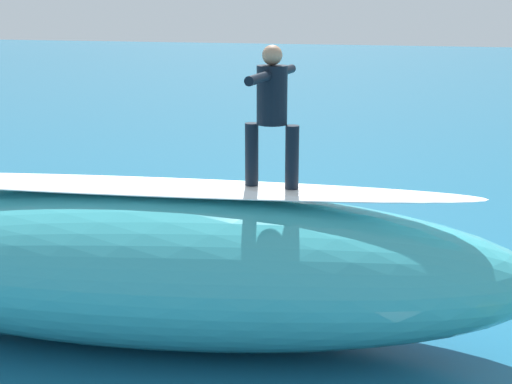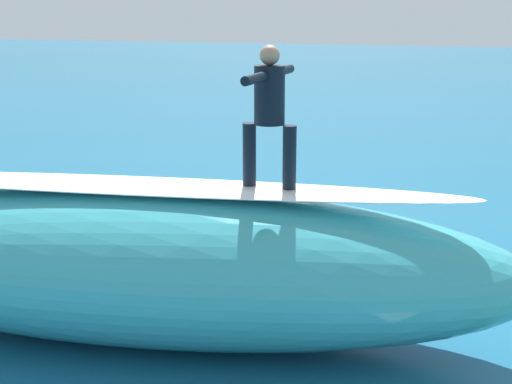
# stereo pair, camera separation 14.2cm
# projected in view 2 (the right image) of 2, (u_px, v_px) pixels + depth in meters

# --- Properties ---
(ground_plane) EXTENTS (120.00, 120.00, 0.00)m
(ground_plane) POSITION_uv_depth(u_px,v_px,m) (219.00, 283.00, 10.35)
(ground_plane) COLOR #196084
(wave_crest) EXTENTS (9.28, 3.46, 1.84)m
(wave_crest) POSITION_uv_depth(u_px,v_px,m) (145.00, 264.00, 8.51)
(wave_crest) COLOR teal
(wave_crest) RESTS_ON ground_plane
(wave_foam_lip) EXTENTS (7.75, 1.74, 0.08)m
(wave_foam_lip) POSITION_uv_depth(u_px,v_px,m) (142.00, 186.00, 8.27)
(wave_foam_lip) COLOR white
(wave_foam_lip) RESTS_ON wave_crest
(surfboard_riding) EXTENTS (1.94, 0.61, 0.09)m
(surfboard_riding) POSITION_uv_depth(u_px,v_px,m) (269.00, 191.00, 8.03)
(surfboard_riding) COLOR silver
(surfboard_riding) RESTS_ON wave_crest
(surfer_riding) EXTENTS (0.62, 1.48, 1.56)m
(surfer_riding) POSITION_uv_depth(u_px,v_px,m) (269.00, 106.00, 7.79)
(surfer_riding) COLOR black
(surfer_riding) RESTS_ON surfboard_riding
(surfboard_paddling) EXTENTS (1.68, 2.39, 0.08)m
(surfboard_paddling) POSITION_uv_depth(u_px,v_px,m) (247.00, 240.00, 12.08)
(surfboard_paddling) COLOR #E0563D
(surfboard_paddling) RESTS_ON ground_plane
(surfer_paddling) EXTENTS (1.05, 1.59, 0.31)m
(surfer_paddling) POSITION_uv_depth(u_px,v_px,m) (246.00, 228.00, 12.16)
(surfer_paddling) COLOR black
(surfer_paddling) RESTS_ON surfboard_paddling
(foam_patch_mid) EXTENTS (0.93, 0.93, 0.08)m
(foam_patch_mid) POSITION_uv_depth(u_px,v_px,m) (204.00, 264.00, 10.97)
(foam_patch_mid) COLOR white
(foam_patch_mid) RESTS_ON ground_plane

